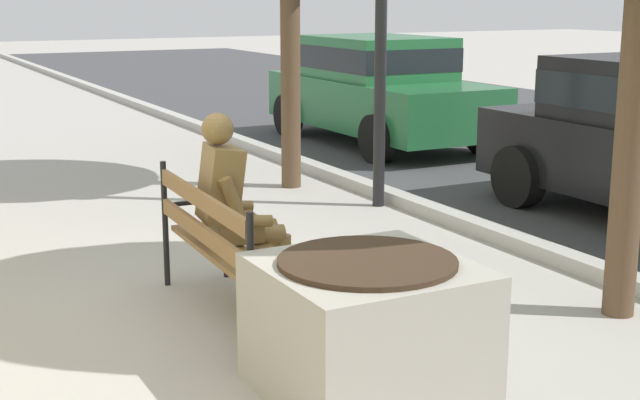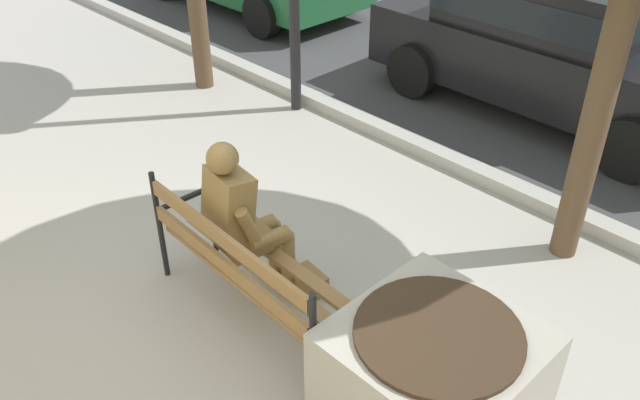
% 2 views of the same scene
% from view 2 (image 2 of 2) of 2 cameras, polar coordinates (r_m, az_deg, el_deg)
% --- Properties ---
extents(ground_plane, '(80.00, 80.00, 0.00)m').
position_cam_2_polar(ground_plane, '(4.96, -5.87, -10.65)').
color(ground_plane, '#ADA8A0').
extents(curb_stone, '(60.00, 0.20, 0.12)m').
position_cam_2_polar(curb_stone, '(6.69, 13.67, 2.17)').
color(curb_stone, '#B2AFA8').
rests_on(curb_stone, ground).
extents(park_bench, '(1.82, 0.60, 0.95)m').
position_cam_2_polar(park_bench, '(4.63, -6.37, -5.51)').
color(park_bench, olive).
rests_on(park_bench, ground).
extents(bronze_statue_seated, '(0.70, 0.78, 1.37)m').
position_cam_2_polar(bronze_statue_seated, '(4.79, -6.09, -2.10)').
color(bronze_statue_seated, olive).
rests_on(bronze_statue_seated, ground).
extents(concrete_planter, '(1.08, 1.08, 0.77)m').
position_cam_2_polar(concrete_planter, '(4.15, 9.57, -14.82)').
color(concrete_planter, '#A8A399').
rests_on(concrete_planter, ground).
extents(parked_car_black, '(4.10, 1.93, 1.56)m').
position_cam_2_polar(parked_car_black, '(8.07, 19.39, 12.93)').
color(parked_car_black, black).
rests_on(parked_car_black, ground).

